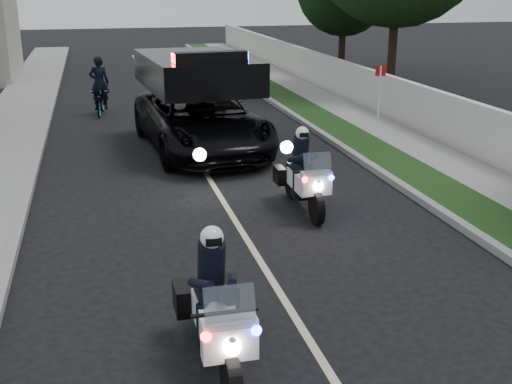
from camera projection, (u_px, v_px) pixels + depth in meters
ground at (307, 337)px, 8.64m from camera, size 120.00×120.00×0.00m
curb_right at (334, 142)px, 18.78m from camera, size 0.20×60.00×0.15m
grass_verge at (356, 140)px, 18.94m from camera, size 1.20×60.00×0.16m
sidewalk_right at (397, 138)px, 19.24m from camera, size 1.40×60.00×0.16m
property_wall at (430, 114)px, 19.26m from camera, size 0.22×60.00×1.50m
curb_left at (37, 160)px, 16.90m from camera, size 0.20×60.00×0.15m
lane_marking at (193, 153)px, 17.86m from camera, size 0.12×50.00×0.01m
police_moto_left at (217, 365)px, 8.03m from camera, size 0.74×2.10×1.79m
police_moto_right at (303, 210)px, 13.45m from camera, size 0.72×2.04×1.73m
police_suv at (202, 150)px, 18.13m from camera, size 3.40×6.45×3.03m
bicycle at (102, 115)px, 22.93m from camera, size 0.81×1.83×0.93m
cyclist at (102, 115)px, 22.93m from camera, size 0.70×0.50×1.84m
sign_post at (377, 132)px, 20.35m from camera, size 0.37×0.37×2.13m
tree_right_d at (390, 92)px, 27.66m from camera, size 9.40×9.40×12.17m
tree_right_e at (341, 70)px, 34.23m from camera, size 6.03×6.03×8.07m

